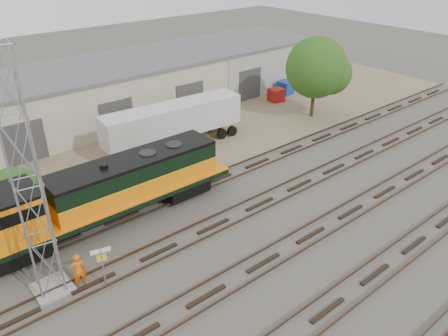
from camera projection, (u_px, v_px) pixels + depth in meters
ground at (229, 238)px, 26.41m from camera, size 140.00×140.00×0.00m
dirt_strip at (114, 154)px, 36.62m from camera, size 80.00×16.00×0.02m
tracks at (263, 263)px, 24.33m from camera, size 80.00×20.40×0.28m
warehouse at (72, 99)px, 40.83m from camera, size 58.40×10.40×5.30m
locomotive at (103, 193)px, 26.58m from camera, size 17.05×2.99×4.10m
signal_tower at (28, 188)px, 19.73m from camera, size 1.86×1.86×12.59m
sign_post at (102, 260)px, 22.06m from camera, size 0.98×0.30×2.46m
worker at (78, 270)px, 22.46m from camera, size 0.76×0.53×2.00m
semi_trailer at (176, 120)px, 36.88m from camera, size 12.49×3.27×3.80m
dumpster_blue at (285, 88)px, 50.04m from camera, size 1.76×1.67×1.50m
dumpster_red at (276, 95)px, 47.87m from camera, size 1.72×1.63×1.40m
tree_mid at (19, 199)px, 27.37m from camera, size 4.05×3.85×3.85m
tree_east at (320, 69)px, 41.92m from camera, size 6.15×5.86×7.91m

